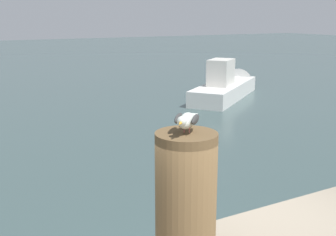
{
  "coord_description": "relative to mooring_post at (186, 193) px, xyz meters",
  "views": [
    {
      "loc": [
        -2.18,
        -2.58,
        3.32
      ],
      "look_at": [
        -0.73,
        -0.01,
        2.61
      ],
      "focal_mm": 45.66,
      "sensor_mm": 36.0,
      "label": 1
    }
  ],
  "objects": [
    {
      "name": "boat_white",
      "position": [
        9.65,
        12.07,
        -1.7
      ],
      "size": [
        5.61,
        4.64,
        1.94
      ],
      "color": "silver",
      "rests_on": "ground_plane"
    },
    {
      "name": "seagull",
      "position": [
        -0.0,
        -0.0,
        0.52
      ],
      "size": [
        0.31,
        0.31,
        0.14
      ],
      "color": "#C66860",
      "rests_on": "mooring_post"
    },
    {
      "name": "mooring_post",
      "position": [
        0.0,
        0.0,
        0.0
      ],
      "size": [
        0.43,
        0.43,
        0.86
      ],
      "primitive_type": "cylinder",
      "color": "brown",
      "rests_on": "harbor_quay"
    }
  ]
}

